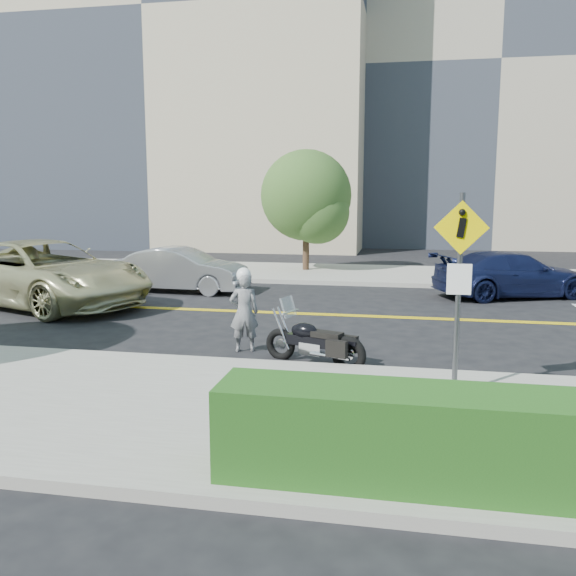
{
  "coord_description": "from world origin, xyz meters",
  "views": [
    {
      "loc": [
        3.42,
        -15.42,
        3.16
      ],
      "look_at": [
        1.06,
        -3.27,
        1.2
      ],
      "focal_mm": 38.0,
      "sensor_mm": 36.0,
      "label": 1
    }
  ],
  "objects_px": {
    "motorcyclist": "(244,310)",
    "motorcycle": "(315,332)",
    "parked_car_silver": "(181,270)",
    "suv": "(43,273)",
    "parked_car_blue": "(512,274)",
    "pedestrian_sign": "(459,275)"
  },
  "relations": [
    {
      "from": "motorcyclist",
      "to": "motorcycle",
      "type": "bearing_deg",
      "value": 138.47
    },
    {
      "from": "motorcycle",
      "to": "parked_car_silver",
      "type": "relative_size",
      "value": 0.47
    },
    {
      "from": "motorcycle",
      "to": "suv",
      "type": "bearing_deg",
      "value": 172.11
    },
    {
      "from": "suv",
      "to": "parked_car_blue",
      "type": "distance_m",
      "value": 13.66
    },
    {
      "from": "pedestrian_sign",
      "to": "motorcyclist",
      "type": "bearing_deg",
      "value": 148.71
    },
    {
      "from": "motorcycle",
      "to": "parked_car_silver",
      "type": "xyz_separation_m",
      "value": [
        -5.41,
        7.4,
        0.1
      ]
    },
    {
      "from": "motorcyclist",
      "to": "motorcycle",
      "type": "height_order",
      "value": "motorcyclist"
    },
    {
      "from": "suv",
      "to": "parked_car_blue",
      "type": "bearing_deg",
      "value": -52.62
    },
    {
      "from": "suv",
      "to": "parked_car_silver",
      "type": "bearing_deg",
      "value": -22.95
    },
    {
      "from": "motorcyclist",
      "to": "motorcycle",
      "type": "xyz_separation_m",
      "value": [
        1.51,
        -0.65,
        -0.23
      ]
    },
    {
      "from": "suv",
      "to": "parked_car_blue",
      "type": "relative_size",
      "value": 1.39
    },
    {
      "from": "motorcyclist",
      "to": "suv",
      "type": "bearing_deg",
      "value": -46.85
    },
    {
      "from": "motorcycle",
      "to": "parked_car_blue",
      "type": "distance_m",
      "value": 9.62
    },
    {
      "from": "motorcyclist",
      "to": "parked_car_blue",
      "type": "height_order",
      "value": "motorcyclist"
    },
    {
      "from": "suv",
      "to": "parked_car_silver",
      "type": "distance_m",
      "value": 4.19
    },
    {
      "from": "suv",
      "to": "parked_car_blue",
      "type": "xyz_separation_m",
      "value": [
        13.06,
        4.0,
        -0.23
      ]
    },
    {
      "from": "motorcyclist",
      "to": "parked_car_silver",
      "type": "bearing_deg",
      "value": -78.17
    },
    {
      "from": "pedestrian_sign",
      "to": "parked_car_silver",
      "type": "relative_size",
      "value": 0.7
    },
    {
      "from": "motorcycle",
      "to": "suv",
      "type": "distance_m",
      "value": 9.36
    },
    {
      "from": "motorcycle",
      "to": "suv",
      "type": "xyz_separation_m",
      "value": [
        -8.29,
        4.35,
        0.31
      ]
    },
    {
      "from": "parked_car_silver",
      "to": "motorcycle",
      "type": "bearing_deg",
      "value": -140.41
    },
    {
      "from": "motorcyclist",
      "to": "parked_car_silver",
      "type": "relative_size",
      "value": 0.4
    }
  ]
}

